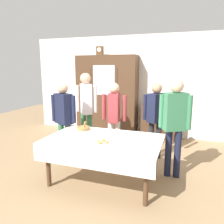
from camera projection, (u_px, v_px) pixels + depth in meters
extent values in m
plane|color=#997A56|center=(108.00, 176.00, 3.79)|extent=(12.00, 12.00, 0.00)
cube|color=silver|center=(141.00, 86.00, 5.98)|extent=(6.40, 0.10, 2.70)
cylinder|color=#4C3321|center=(48.00, 165.00, 3.39)|extent=(0.07, 0.07, 0.71)
cylinder|color=#4C3321|center=(146.00, 181.00, 2.90)|extent=(0.07, 0.07, 0.71)
cylinder|color=#4C3321|center=(75.00, 147.00, 4.17)|extent=(0.07, 0.07, 0.71)
cylinder|color=#4C3321|center=(155.00, 157.00, 3.68)|extent=(0.07, 0.07, 0.71)
cube|color=white|center=(104.00, 139.00, 3.46)|extent=(1.81, 1.12, 0.03)
cube|color=white|center=(89.00, 161.00, 2.97)|extent=(1.81, 0.01, 0.24)
cube|color=#4C3321|center=(107.00, 96.00, 6.05)|extent=(1.68, 0.45, 2.17)
cube|color=silver|center=(104.00, 80.00, 5.75)|extent=(0.60, 0.01, 0.78)
cube|color=black|center=(91.00, 100.00, 5.98)|extent=(0.01, 0.01, 1.73)
cube|color=black|center=(117.00, 101.00, 5.74)|extent=(0.01, 0.01, 1.73)
cube|color=brown|center=(100.00, 51.00, 5.88)|extent=(0.18, 0.10, 0.24)
cylinder|color=white|center=(99.00, 50.00, 5.82)|extent=(0.11, 0.01, 0.11)
cube|color=black|center=(99.00, 49.00, 5.81)|extent=(0.00, 0.00, 0.04)
cube|color=black|center=(100.00, 50.00, 5.81)|extent=(0.05, 0.00, 0.00)
cube|color=#4C3321|center=(161.00, 122.00, 5.74)|extent=(1.01, 0.35, 0.88)
cube|color=#664C7A|center=(162.00, 105.00, 5.65)|extent=(0.16, 0.22, 0.04)
cube|color=#99332D|center=(162.00, 104.00, 5.65)|extent=(0.17, 0.22, 0.02)
cylinder|color=silver|center=(149.00, 139.00, 3.39)|extent=(0.13, 0.13, 0.01)
cylinder|color=silver|center=(149.00, 137.00, 3.39)|extent=(0.08, 0.08, 0.05)
torus|color=silver|center=(152.00, 138.00, 3.38)|extent=(0.04, 0.01, 0.04)
cylinder|color=#47230F|center=(149.00, 136.00, 3.38)|extent=(0.06, 0.06, 0.01)
cylinder|color=white|center=(142.00, 151.00, 2.92)|extent=(0.13, 0.13, 0.01)
cylinder|color=white|center=(142.00, 149.00, 2.92)|extent=(0.08, 0.08, 0.05)
torus|color=white|center=(144.00, 149.00, 2.90)|extent=(0.04, 0.01, 0.04)
cylinder|color=#47230F|center=(142.00, 147.00, 2.91)|extent=(0.06, 0.06, 0.01)
cylinder|color=white|center=(100.00, 132.00, 3.76)|extent=(0.13, 0.13, 0.01)
cylinder|color=white|center=(100.00, 131.00, 3.75)|extent=(0.08, 0.08, 0.05)
torus|color=white|center=(102.00, 131.00, 3.74)|extent=(0.04, 0.01, 0.04)
cylinder|color=#47230F|center=(100.00, 130.00, 3.75)|extent=(0.06, 0.06, 0.01)
cylinder|color=white|center=(114.00, 138.00, 3.47)|extent=(0.13, 0.13, 0.01)
cylinder|color=white|center=(114.00, 136.00, 3.47)|extent=(0.08, 0.08, 0.05)
torus|color=white|center=(117.00, 136.00, 3.45)|extent=(0.04, 0.01, 0.04)
cylinder|color=#47230F|center=(114.00, 135.00, 3.46)|extent=(0.06, 0.06, 0.01)
cylinder|color=white|center=(86.00, 138.00, 3.44)|extent=(0.13, 0.13, 0.01)
cylinder|color=white|center=(86.00, 137.00, 3.44)|extent=(0.08, 0.08, 0.05)
torus|color=white|center=(88.00, 137.00, 3.42)|extent=(0.04, 0.01, 0.04)
cylinder|color=#9E7542|center=(83.00, 129.00, 3.93)|extent=(0.22, 0.22, 0.05)
torus|color=#9E7542|center=(83.00, 127.00, 3.92)|extent=(0.24, 0.24, 0.02)
cylinder|color=tan|center=(84.00, 125.00, 3.89)|extent=(0.03, 0.02, 0.12)
cylinder|color=tan|center=(85.00, 125.00, 3.90)|extent=(0.04, 0.03, 0.12)
cylinder|color=tan|center=(85.00, 124.00, 3.92)|extent=(0.04, 0.02, 0.12)
cylinder|color=white|center=(103.00, 143.00, 3.22)|extent=(0.28, 0.28, 0.01)
ellipsoid|color=#BC7F3D|center=(106.00, 142.00, 3.19)|extent=(0.07, 0.05, 0.04)
ellipsoid|color=#BC7F3D|center=(104.00, 140.00, 3.28)|extent=(0.07, 0.05, 0.04)
ellipsoid|color=#BC7F3D|center=(99.00, 141.00, 3.22)|extent=(0.07, 0.05, 0.04)
ellipsoid|color=#BC7F3D|center=(100.00, 143.00, 3.17)|extent=(0.07, 0.05, 0.04)
cube|color=silver|center=(100.00, 136.00, 3.57)|extent=(0.10, 0.01, 0.00)
ellipsoid|color=silver|center=(103.00, 136.00, 3.55)|extent=(0.03, 0.02, 0.01)
cube|color=silver|center=(73.00, 135.00, 3.63)|extent=(0.10, 0.01, 0.00)
ellipsoid|color=silver|center=(76.00, 135.00, 3.61)|extent=(0.03, 0.02, 0.01)
cylinder|color=silver|center=(111.00, 139.00, 4.54)|extent=(0.11, 0.11, 0.77)
cylinder|color=silver|center=(117.00, 140.00, 4.50)|extent=(0.11, 0.11, 0.77)
cube|color=#933338|center=(114.00, 108.00, 4.39)|extent=(0.26, 0.39, 0.58)
sphere|color=#DBB293|center=(114.00, 88.00, 4.31)|extent=(0.21, 0.21, 0.21)
cylinder|color=#933338|center=(104.00, 107.00, 4.46)|extent=(0.08, 0.08, 0.52)
cylinder|color=#933338|center=(125.00, 108.00, 4.32)|extent=(0.08, 0.08, 0.52)
cylinder|color=#191E38|center=(168.00, 153.00, 3.72)|extent=(0.11, 0.11, 0.82)
cylinder|color=#191E38|center=(177.00, 154.00, 3.68)|extent=(0.11, 0.11, 0.82)
cube|color=#33704C|center=(175.00, 112.00, 3.56)|extent=(0.41, 0.35, 0.62)
sphere|color=#DBB293|center=(177.00, 86.00, 3.48)|extent=(0.22, 0.22, 0.22)
cylinder|color=#33704C|center=(161.00, 111.00, 3.63)|extent=(0.08, 0.08, 0.56)
cylinder|color=#33704C|center=(189.00, 113.00, 3.49)|extent=(0.08, 0.08, 0.56)
cylinder|color=#232328|center=(151.00, 139.00, 4.53)|extent=(0.11, 0.11, 0.77)
cylinder|color=#232328|center=(158.00, 140.00, 4.48)|extent=(0.11, 0.11, 0.77)
cube|color=#191E38|center=(156.00, 108.00, 4.38)|extent=(0.34, 0.41, 0.57)
sphere|color=tan|center=(157.00, 88.00, 4.30)|extent=(0.21, 0.21, 0.21)
cylinder|color=#191E38|center=(145.00, 107.00, 4.45)|extent=(0.08, 0.08, 0.52)
cylinder|color=#191E38|center=(167.00, 108.00, 4.31)|extent=(0.08, 0.08, 0.52)
cylinder|color=#33704C|center=(62.00, 142.00, 4.36)|extent=(0.11, 0.11, 0.77)
cylinder|color=#33704C|center=(68.00, 143.00, 4.31)|extent=(0.11, 0.11, 0.77)
cube|color=#191E38|center=(63.00, 109.00, 4.20)|extent=(0.41, 0.34, 0.58)
sphere|color=tan|center=(63.00, 88.00, 4.12)|extent=(0.21, 0.21, 0.21)
cylinder|color=#191E38|center=(54.00, 108.00, 4.27)|extent=(0.08, 0.08, 0.52)
cylinder|color=#191E38|center=(74.00, 109.00, 4.13)|extent=(0.08, 0.08, 0.52)
cylinder|color=#33704C|center=(84.00, 132.00, 4.91)|extent=(0.11, 0.11, 0.86)
cylinder|color=#33704C|center=(90.00, 132.00, 4.86)|extent=(0.11, 0.11, 0.86)
cube|color=silver|center=(86.00, 99.00, 4.74)|extent=(0.38, 0.41, 0.64)
sphere|color=tan|center=(85.00, 79.00, 4.65)|extent=(0.23, 0.23, 0.23)
cylinder|color=silver|center=(77.00, 98.00, 4.81)|extent=(0.08, 0.08, 0.58)
cylinder|color=silver|center=(95.00, 99.00, 4.66)|extent=(0.08, 0.08, 0.58)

